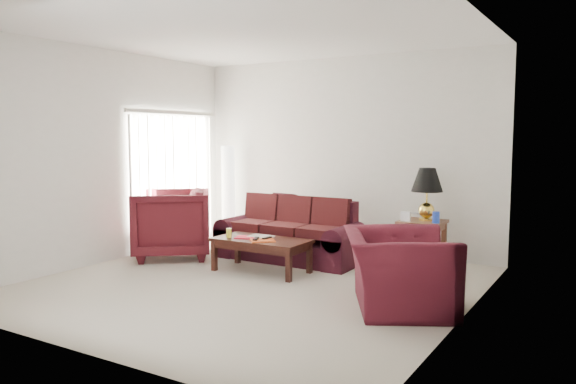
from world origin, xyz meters
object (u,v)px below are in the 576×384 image
(armchair_right, at_px, (398,271))
(coffee_table, at_px, (261,255))
(sofa, at_px, (289,230))
(floor_lamp, at_px, (228,193))
(armchair_left, at_px, (171,223))
(end_table, at_px, (422,243))

(armchair_right, bearing_deg, coffee_table, 46.01)
(sofa, xyz_separation_m, floor_lamp, (-1.69, 0.80, 0.39))
(armchair_left, bearing_deg, sofa, 75.81)
(sofa, distance_m, armchair_right, 2.56)
(sofa, relative_size, floor_lamp, 1.28)
(sofa, height_order, armchair_right, sofa)
(sofa, xyz_separation_m, armchair_right, (2.16, -1.39, -0.03))
(sofa, bearing_deg, armchair_left, -155.85)
(sofa, distance_m, coffee_table, 0.85)
(armchair_left, distance_m, coffee_table, 1.67)
(sofa, height_order, end_table, sofa)
(floor_lamp, distance_m, armchair_right, 4.45)
(sofa, distance_m, floor_lamp, 1.91)
(armchair_right, bearing_deg, end_table, -17.82)
(floor_lamp, relative_size, armchair_left, 1.49)
(armchair_right, relative_size, coffee_table, 0.97)
(armchair_right, bearing_deg, sofa, 28.56)
(floor_lamp, distance_m, armchair_left, 1.58)
(end_table, xyz_separation_m, coffee_table, (-1.71, -1.42, -0.10))
(sofa, xyz_separation_m, end_table, (1.78, 0.60, -0.11))
(floor_lamp, xyz_separation_m, armchair_right, (3.85, -2.19, -0.43))
(armchair_left, height_order, armchair_right, armchair_left)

